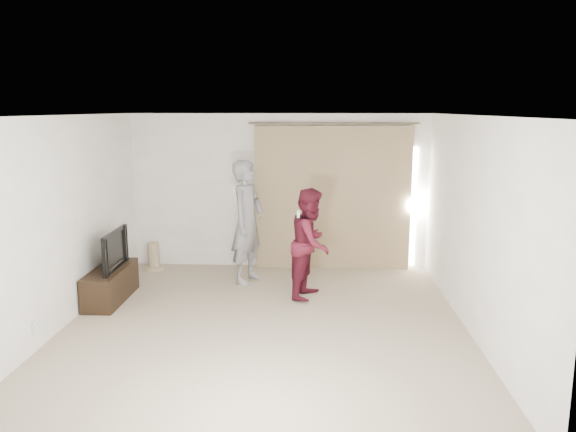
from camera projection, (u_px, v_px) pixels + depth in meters
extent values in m
plane|color=tan|center=(265.00, 326.00, 7.03)|extent=(5.50, 5.50, 0.00)
cube|color=white|center=(279.00, 191.00, 9.48)|extent=(5.00, 0.04, 2.60)
cube|color=white|center=(62.00, 222.00, 6.91)|extent=(0.04, 5.50, 2.60)
cube|color=silver|center=(78.00, 224.00, 7.32)|extent=(0.02, 0.08, 0.12)
cube|color=silver|center=(34.00, 327.00, 6.21)|extent=(0.02, 0.08, 0.12)
cube|color=white|center=(263.00, 115.00, 6.54)|extent=(5.00, 5.50, 0.01)
cube|color=tan|center=(332.00, 198.00, 9.39)|extent=(2.60, 0.10, 2.40)
cylinder|color=brown|center=(334.00, 123.00, 9.15)|extent=(2.80, 0.03, 0.03)
cube|color=white|center=(414.00, 207.00, 9.39)|extent=(0.08, 0.04, 2.00)
cube|color=black|center=(111.00, 284.00, 7.93)|extent=(0.42, 1.21, 0.47)
imported|color=black|center=(109.00, 250.00, 7.83)|extent=(0.14, 0.95, 0.55)
cylinder|color=tan|center=(154.00, 268.00, 9.48)|extent=(0.35, 0.35, 0.06)
cylinder|color=tan|center=(154.00, 255.00, 9.44)|extent=(0.19, 0.19, 0.41)
imported|color=slate|center=(247.00, 222.00, 8.66)|extent=(0.67, 0.81, 1.91)
cube|color=silver|center=(234.00, 190.00, 8.48)|extent=(0.04, 0.04, 0.14)
cube|color=silver|center=(237.00, 196.00, 8.72)|extent=(0.05, 0.05, 0.09)
imported|color=#521321|center=(311.00, 243.00, 8.00)|extent=(0.80, 0.91, 1.58)
cube|color=silver|center=(298.00, 215.00, 7.83)|extent=(0.04, 0.04, 0.14)
cube|color=silver|center=(299.00, 220.00, 8.06)|extent=(0.05, 0.05, 0.09)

